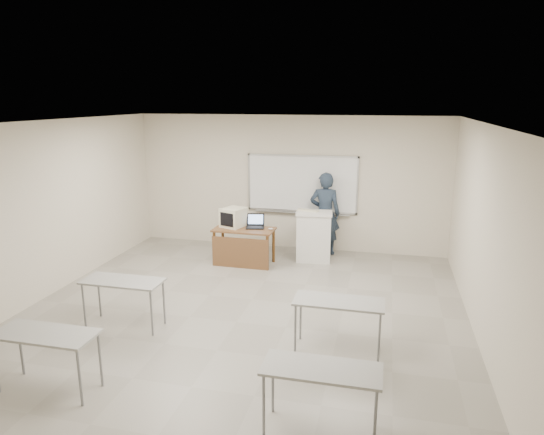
% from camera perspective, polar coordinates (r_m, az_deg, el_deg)
% --- Properties ---
extents(floor, '(7.00, 8.00, 0.01)m').
position_cam_1_polar(floor, '(7.65, -4.19, -12.20)').
color(floor, gray).
rests_on(floor, ground).
extents(whiteboard, '(2.48, 0.10, 1.31)m').
position_cam_1_polar(whiteboard, '(10.83, 3.55, 3.89)').
color(whiteboard, white).
rests_on(whiteboard, floor).
extents(student_desks, '(4.40, 2.20, 0.73)m').
position_cam_1_polar(student_desks, '(6.22, -8.13, -11.84)').
color(student_desks, gray).
rests_on(student_desks, floor).
extents(instructor_desk, '(1.24, 0.62, 0.75)m').
position_cam_1_polar(instructor_desk, '(9.91, -3.47, -2.80)').
color(instructor_desk, brown).
rests_on(instructor_desk, floor).
extents(podium, '(0.74, 0.54, 1.05)m').
position_cam_1_polar(podium, '(10.24, 4.94, -2.21)').
color(podium, silver).
rests_on(podium, floor).
extents(crt_monitor, '(0.43, 0.48, 0.41)m').
position_cam_1_polar(crt_monitor, '(10.09, -4.48, 0.01)').
color(crt_monitor, beige).
rests_on(crt_monitor, instructor_desk).
extents(laptop, '(0.36, 0.34, 0.27)m').
position_cam_1_polar(laptop, '(10.02, -1.92, -0.83)').
color(laptop, black).
rests_on(laptop, instructor_desk).
extents(mouse, '(0.11, 0.08, 0.04)m').
position_cam_1_polar(mouse, '(9.85, -0.16, -1.34)').
color(mouse, '#AEB1B6').
rests_on(mouse, instructor_desk).
extents(keyboard, '(0.47, 0.23, 0.03)m').
position_cam_1_polar(keyboard, '(10.20, 4.24, 0.84)').
color(keyboard, beige).
rests_on(keyboard, podium).
extents(presenter, '(0.68, 0.46, 1.81)m').
position_cam_1_polar(presenter, '(10.62, 6.24, 0.48)').
color(presenter, black).
rests_on(presenter, floor).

